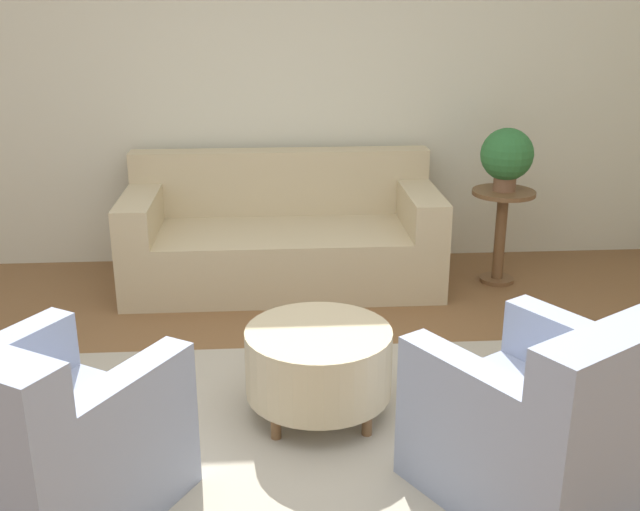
# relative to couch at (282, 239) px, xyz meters

# --- Properties ---
(ground_plane) EXTENTS (16.00, 16.00, 0.00)m
(ground_plane) POSITION_rel_couch_xyz_m (0.01, -2.14, -0.32)
(ground_plane) COLOR brown
(wall_back) EXTENTS (9.31, 0.12, 2.80)m
(wall_back) POSITION_rel_couch_xyz_m (0.01, 0.57, 1.08)
(wall_back) COLOR beige
(wall_back) RESTS_ON ground_plane
(rug) EXTENTS (3.15, 2.03, 0.01)m
(rug) POSITION_rel_couch_xyz_m (0.01, -2.14, -0.32)
(rug) COLOR #B2A893
(rug) RESTS_ON ground_plane
(couch) EXTENTS (2.22, 0.97, 0.91)m
(couch) POSITION_rel_couch_xyz_m (0.00, 0.00, 0.00)
(couch) COLOR #C6B289
(couch) RESTS_ON ground_plane
(armchair_left) EXTENTS (1.12, 1.14, 0.87)m
(armchair_left) POSITION_rel_couch_xyz_m (-0.99, -2.59, 0.01)
(armchair_left) COLOR #8E99B2
(armchair_left) RESTS_ON rug
(armchair_right) EXTENTS (1.12, 1.14, 0.87)m
(armchair_right) POSITION_rel_couch_xyz_m (1.02, -2.59, 0.01)
(armchair_right) COLOR #8E99B2
(armchair_right) RESTS_ON rug
(ottoman_table) EXTENTS (0.72, 0.72, 0.45)m
(ottoman_table) POSITION_rel_couch_xyz_m (0.14, -1.88, -0.03)
(ottoman_table) COLOR #C6B289
(ottoman_table) RESTS_ON rug
(side_table) EXTENTS (0.45, 0.45, 0.69)m
(side_table) POSITION_rel_couch_xyz_m (1.57, -0.12, 0.13)
(side_table) COLOR brown
(side_table) RESTS_ON ground_plane
(potted_plant_on_side_table) EXTENTS (0.37, 0.37, 0.44)m
(potted_plant_on_side_table) POSITION_rel_couch_xyz_m (1.57, -0.12, 0.61)
(potted_plant_on_side_table) COLOR brown
(potted_plant_on_side_table) RESTS_ON side_table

